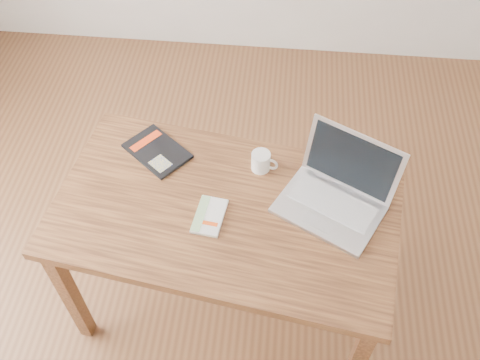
# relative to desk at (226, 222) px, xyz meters

# --- Properties ---
(room) EXTENTS (4.04, 4.04, 2.70)m
(room) POSITION_rel_desk_xyz_m (-0.08, -0.01, 0.69)
(room) COLOR #55341D
(room) RESTS_ON ground
(desk) EXTENTS (1.39, 0.92, 0.75)m
(desk) POSITION_rel_desk_xyz_m (0.00, 0.00, 0.00)
(desk) COLOR #522F18
(desk) RESTS_ON ground
(white_guidebook) EXTENTS (0.13, 0.18, 0.02)m
(white_guidebook) POSITION_rel_desk_xyz_m (-0.05, -0.05, 0.10)
(white_guidebook) COLOR silver
(white_guidebook) RESTS_ON desk
(black_guidebook) EXTENTS (0.31, 0.30, 0.01)m
(black_guidebook) POSITION_rel_desk_xyz_m (-0.31, 0.25, 0.10)
(black_guidebook) COLOR black
(black_guidebook) RESTS_ON desk
(laptop) EXTENTS (0.47, 0.45, 0.26)m
(laptop) POSITION_rel_desk_xyz_m (0.41, 0.07, 0.14)
(laptop) COLOR silver
(laptop) RESTS_ON desk
(coffee_mug) EXTENTS (0.11, 0.08, 0.08)m
(coffee_mug) POSITION_rel_desk_xyz_m (0.12, 0.21, 0.13)
(coffee_mug) COLOR white
(coffee_mug) RESTS_ON desk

